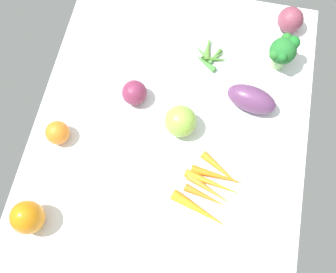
% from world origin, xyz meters
% --- Properties ---
extents(tablecloth, '(1.04, 0.76, 0.02)m').
position_xyz_m(tablecloth, '(0.00, 0.00, 0.01)').
color(tablecloth, white).
rests_on(tablecloth, ground).
extents(carrot_bunch, '(0.20, 0.18, 0.03)m').
position_xyz_m(carrot_bunch, '(-0.12, -0.14, 0.03)').
color(carrot_bunch, orange).
rests_on(carrot_bunch, tablecloth).
extents(okra_pile, '(0.12, 0.12, 0.02)m').
position_xyz_m(okra_pile, '(0.29, -0.07, 0.03)').
color(okra_pile, '#408538').
rests_on(okra_pile, tablecloth).
extents(red_onion_near_basket, '(0.07, 0.07, 0.07)m').
position_xyz_m(red_onion_near_basket, '(0.10, 0.12, 0.06)').
color(red_onion_near_basket, '#7D2949').
rests_on(red_onion_near_basket, tablecloth).
extents(heirloom_tomato_orange, '(0.07, 0.07, 0.07)m').
position_xyz_m(heirloom_tomato_orange, '(-0.05, 0.30, 0.05)').
color(heirloom_tomato_orange, orange).
rests_on(heirloom_tomato_orange, tablecloth).
extents(broccoli_head, '(0.09, 0.08, 0.11)m').
position_xyz_m(broccoli_head, '(0.30, -0.27, 0.09)').
color(broccoli_head, '#9ACB80').
rests_on(broccoli_head, tablecloth).
extents(bell_pepper_orange, '(0.10, 0.10, 0.10)m').
position_xyz_m(bell_pepper_orange, '(-0.29, 0.29, 0.07)').
color(bell_pepper_orange, orange).
rests_on(bell_pepper_orange, tablecloth).
extents(heirloom_tomato_green, '(0.09, 0.09, 0.09)m').
position_xyz_m(heirloom_tomato_green, '(0.04, -0.03, 0.06)').
color(heirloom_tomato_green, '#8EC045').
rests_on(heirloom_tomato_green, tablecloth).
extents(eggplant, '(0.10, 0.15, 0.07)m').
position_xyz_m(eggplant, '(0.15, -0.21, 0.06)').
color(eggplant, '#623762').
rests_on(eggplant, tablecloth).
extents(red_onion_center, '(0.08, 0.08, 0.08)m').
position_xyz_m(red_onion_center, '(0.44, -0.29, 0.06)').
color(red_onion_center, '#843A4D').
rests_on(red_onion_center, tablecloth).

